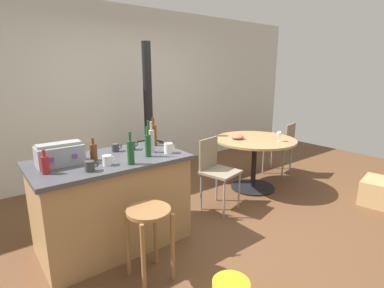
{
  "coord_description": "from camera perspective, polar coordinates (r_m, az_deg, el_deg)",
  "views": [
    {
      "loc": [
        -2.05,
        -2.31,
        1.69
      ],
      "look_at": [
        0.13,
        0.51,
        0.81
      ],
      "focal_mm": 27.55,
      "sensor_mm": 36.0,
      "label": 1
    }
  ],
  "objects": [
    {
      "name": "dining_table",
      "position": [
        4.34,
        12.02,
        -1.21
      ],
      "size": [
        1.15,
        1.15,
        0.75
      ],
      "color": "black",
      "rests_on": "ground_plane"
    },
    {
      "name": "wooden_stool",
      "position": [
        2.5,
        -8.29,
        -15.52
      ],
      "size": [
        0.36,
        0.36,
        0.62
      ],
      "color": "olive",
      "rests_on": "ground_plane"
    },
    {
      "name": "bottle_4",
      "position": [
        2.85,
        -8.51,
        -0.22
      ],
      "size": [
        0.06,
        0.06,
        0.29
      ],
      "color": "#194C23",
      "rests_on": "kitchen_island"
    },
    {
      "name": "cardboard_box",
      "position": [
        4.61,
        32.09,
        -7.71
      ],
      "size": [
        0.55,
        0.42,
        0.32
      ],
      "primitive_type": "cube",
      "rotation": [
        0.0,
        0.0,
        0.19
      ],
      "color": "tan",
      "rests_on": "ground_plane"
    },
    {
      "name": "bottle_5",
      "position": [
        3.27,
        -7.48,
        1.8
      ],
      "size": [
        0.07,
        0.07,
        0.32
      ],
      "color": "#603314",
      "rests_on": "kitchen_island"
    },
    {
      "name": "cup_0",
      "position": [
        2.69,
        -16.06,
        -3.04
      ],
      "size": [
        0.12,
        0.08,
        0.09
      ],
      "color": "white",
      "rests_on": "kitchen_island"
    },
    {
      "name": "bottle_3",
      "position": [
        3.0,
        -7.84,
        0.67
      ],
      "size": [
        0.06,
        0.06,
        0.32
      ],
      "color": "#B7B2AD",
      "rests_on": "kitchen_island"
    },
    {
      "name": "wine_glass",
      "position": [
        4.21,
        16.55,
        1.92
      ],
      "size": [
        0.07,
        0.07,
        0.14
      ],
      "color": "silver",
      "rests_on": "dining_table"
    },
    {
      "name": "cup_3",
      "position": [
        2.57,
        -19.15,
        -4.06
      ],
      "size": [
        0.12,
        0.08,
        0.09
      ],
      "color": "#383838",
      "rests_on": "kitchen_island"
    },
    {
      "name": "bottle_0",
      "position": [
        2.64,
        -11.78,
        -1.5
      ],
      "size": [
        0.06,
        0.06,
        0.29
      ],
      "color": "#194C23",
      "rests_on": "kitchen_island"
    },
    {
      "name": "folding_chair_far",
      "position": [
        3.67,
        4.67,
        -4.56
      ],
      "size": [
        0.48,
        0.48,
        0.88
      ],
      "color": "#7F705B",
      "rests_on": "ground_plane"
    },
    {
      "name": "cup_4",
      "position": [
        2.97,
        -4.58,
        -0.79
      ],
      "size": [
        0.12,
        0.09,
        0.1
      ],
      "color": "white",
      "rests_on": "kitchen_island"
    },
    {
      "name": "serving_bowl",
      "position": [
        4.23,
        8.78,
        1.42
      ],
      "size": [
        0.18,
        0.18,
        0.07
      ],
      "primitive_type": "ellipsoid",
      "color": "#DB6651",
      "rests_on": "dining_table"
    },
    {
      "name": "bottle_1",
      "position": [
        3.39,
        -8.41,
        1.85
      ],
      "size": [
        0.06,
        0.06,
        0.27
      ],
      "color": "#194C23",
      "rests_on": "kitchen_island"
    },
    {
      "name": "kitchen_island",
      "position": [
        3.05,
        -15.17,
        -10.69
      ],
      "size": [
        1.42,
        0.81,
        0.89
      ],
      "color": "#A37A4C",
      "rests_on": "ground_plane"
    },
    {
      "name": "bottle_2",
      "position": [
        2.63,
        -26.54,
        -3.58
      ],
      "size": [
        0.06,
        0.06,
        0.2
      ],
      "color": "maroon",
      "rests_on": "kitchen_island"
    },
    {
      "name": "ground_plane",
      "position": [
        3.52,
        3.53,
        -14.82
      ],
      "size": [
        8.8,
        8.8,
        0.0
      ],
      "primitive_type": "plane",
      "color": "brown"
    },
    {
      "name": "folding_chair_near",
      "position": [
        5.1,
        17.08,
        -0.05
      ],
      "size": [
        0.48,
        0.48,
        0.87
      ],
      "color": "#7F705B",
      "rests_on": "ground_plane"
    },
    {
      "name": "cup_1",
      "position": [
        3.12,
        -14.58,
        -0.68
      ],
      "size": [
        0.11,
        0.08,
        0.08
      ],
      "color": "#383838",
      "rests_on": "kitchen_island"
    },
    {
      "name": "toolbox",
      "position": [
        2.83,
        -24.23,
        -1.84
      ],
      "size": [
        0.38,
        0.23,
        0.2
      ],
      "color": "gray",
      "rests_on": "kitchen_island"
    },
    {
      "name": "wood_stove",
      "position": [
        4.56,
        -8.18,
        -1.32
      ],
      "size": [
        0.44,
        0.45,
        2.1
      ],
      "color": "black",
      "rests_on": "ground_plane"
    },
    {
      "name": "back_wall",
      "position": [
        5.02,
        -13.74,
        9.64
      ],
      "size": [
        8.0,
        0.1,
        2.7
      ],
      "primitive_type": "cube",
      "color": "beige",
      "rests_on": "ground_plane"
    },
    {
      "name": "cup_2",
      "position": [
        3.15,
        -11.63,
        -0.24
      ],
      "size": [
        0.12,
        0.08,
        0.1
      ],
      "color": "#383838",
      "rests_on": "kitchen_island"
    },
    {
      "name": "bottle_6",
      "position": [
        2.85,
        -18.51,
        -1.44
      ],
      "size": [
        0.07,
        0.07,
        0.21
      ],
      "color": "#603314",
      "rests_on": "kitchen_island"
    }
  ]
}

